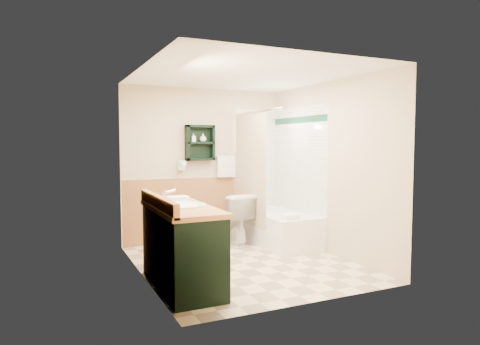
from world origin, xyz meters
name	(u,v)px	position (x,y,z in m)	size (l,w,h in m)	color
floor	(245,263)	(0.00, 0.00, 0.00)	(3.00, 3.00, 0.00)	beige
back_wall	(204,165)	(0.00, 1.52, 1.20)	(2.60, 0.04, 2.40)	beige
left_wall	(140,174)	(-1.32, 0.00, 1.20)	(0.04, 3.00, 2.40)	beige
right_wall	(330,168)	(1.32, 0.00, 1.20)	(0.04, 3.00, 2.40)	beige
ceiling	(245,73)	(0.00, 0.00, 2.42)	(2.60, 3.00, 0.04)	white
wainscot_left	(144,234)	(-1.29, 0.00, 0.50)	(2.98, 2.98, 1.00)	#AF7447
wainscot_back	(205,209)	(0.00, 1.49, 0.50)	(2.58, 2.58, 1.00)	#AF7447
mirror_frame	(156,148)	(-1.27, -0.55, 1.50)	(1.30, 1.30, 1.00)	brown
mirror_glass	(156,148)	(-1.27, -0.55, 1.50)	(1.20, 1.20, 0.90)	white
tile_right	(298,175)	(1.28, 0.75, 1.05)	(1.50, 1.50, 2.10)	white
tile_back	(262,172)	(1.03, 1.48, 1.05)	(0.95, 0.95, 2.10)	white
tile_accent	(298,120)	(1.27, 0.75, 1.90)	(1.50, 1.50, 0.10)	#12402C
wall_shelf	(200,143)	(-0.10, 1.41, 1.55)	(0.45, 0.15, 0.55)	black
hair_dryer	(181,166)	(-0.40, 1.43, 1.20)	(0.10, 0.24, 0.18)	white
towel_bar	(226,155)	(0.35, 1.45, 1.35)	(0.40, 0.06, 0.40)	white
curtain_rod	(255,112)	(0.53, 0.75, 2.00)	(0.03, 0.03, 1.60)	silver
shower_curtain	(250,169)	(0.53, 0.92, 1.15)	(1.05, 1.05, 1.70)	beige
vanity	(182,247)	(-0.99, -0.53, 0.44)	(0.59, 1.39, 0.88)	black
bathtub	(277,228)	(0.93, 0.77, 0.24)	(0.73, 1.50, 0.49)	white
toilet	(230,219)	(0.26, 1.04, 0.39)	(0.44, 0.79, 0.77)	white
counter_towel	(177,198)	(-0.89, -0.02, 0.90)	(0.25, 0.20, 0.04)	white
vanity_book	(156,193)	(-1.16, -0.08, 0.98)	(0.15, 0.02, 0.20)	black
tub_towel	(290,217)	(0.79, 0.18, 0.52)	(0.22, 0.18, 0.07)	white
soap_bottle_a	(194,140)	(-0.21, 1.40, 1.59)	(0.06, 0.13, 0.06)	white
soap_bottle_b	(203,139)	(-0.05, 1.40, 1.61)	(0.10, 0.13, 0.10)	white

